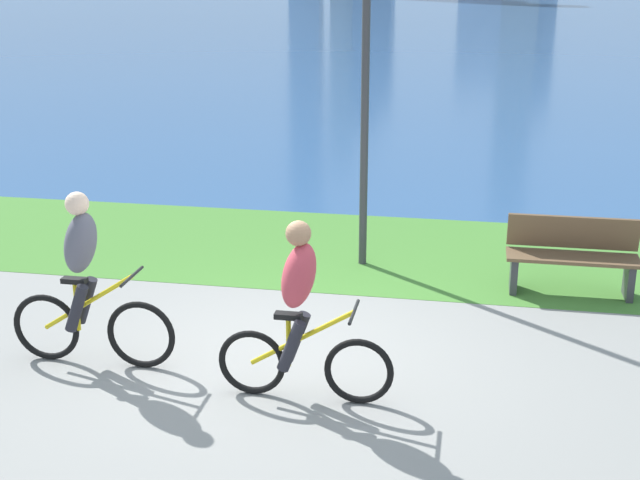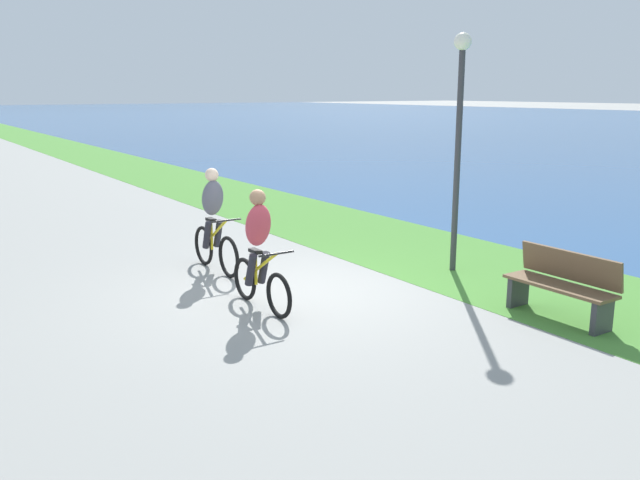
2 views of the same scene
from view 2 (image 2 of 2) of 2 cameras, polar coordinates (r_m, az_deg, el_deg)
ground_plane at (r=9.88m, az=-2.08°, el=-4.62°), size 300.00×300.00×0.00m
grass_strip_bayside at (r=11.94m, az=11.92°, el=-1.80°), size 120.00×3.27×0.01m
cyclist_lead at (r=9.05m, az=-5.27°, el=-0.82°), size 1.58×0.52×1.66m
cyclist_trailing at (r=11.06m, az=-9.13°, el=1.63°), size 1.65×0.52×1.72m
bench_near_path at (r=9.26m, az=20.12°, el=-3.69°), size 1.50×0.47×0.90m
lamppost_tall at (r=10.98m, az=11.92°, el=10.24°), size 0.28×0.28×3.84m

